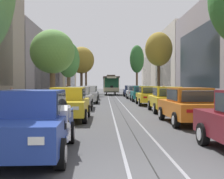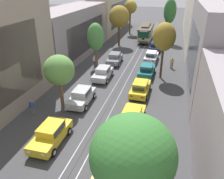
{
  "view_description": "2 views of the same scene",
  "coord_description": "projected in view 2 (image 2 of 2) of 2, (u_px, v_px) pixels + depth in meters",
  "views": [
    {
      "loc": [
        -0.99,
        -4.98,
        1.72
      ],
      "look_at": [
        -0.38,
        19.87,
        1.3
      ],
      "focal_mm": 47.1,
      "sensor_mm": 36.0,
      "label": 1
    },
    {
      "loc": [
        5.57,
        -3.46,
        11.65
      ],
      "look_at": [
        0.0,
        17.33,
        1.23
      ],
      "focal_mm": 36.64,
      "sensor_mm": 36.0,
      "label": 2
    }
  ],
  "objects": [
    {
      "name": "street_tree_kerb_right_mid",
      "position": [
        170.0,
        12.0,
        44.44
      ],
      "size": [
        2.4,
        2.11,
        8.37
      ],
      "color": "brown",
      "rests_on": "ground"
    },
    {
      "name": "parked_car_teal_fifth_right",
      "position": [
        147.0,
        70.0,
        30.2
      ],
      "size": [
        2.05,
        4.38,
        1.58
      ],
      "color": "#196B70",
      "rests_on": "ground"
    },
    {
      "name": "parked_car_yellow_mid_right",
      "position": [
        132.0,
        117.0,
        19.89
      ],
      "size": [
        2.09,
        4.4,
        1.58
      ],
      "color": "gold",
      "rests_on": "ground"
    },
    {
      "name": "pedestrian_on_right_pavement",
      "position": [
        95.0,
        60.0,
        33.34
      ],
      "size": [
        0.55,
        0.4,
        1.68
      ],
      "color": "black",
      "rests_on": "ground"
    },
    {
      "name": "street_tree_kerb_right_near",
      "position": [
        133.0,
        155.0,
        10.24
      ],
      "size": [
        3.95,
        4.07,
        6.43
      ],
      "color": "#4C3826",
      "rests_on": "ground"
    },
    {
      "name": "cable_car_trolley",
      "position": [
        146.0,
        32.0,
        47.54
      ],
      "size": [
        2.68,
        9.15,
        3.28
      ],
      "color": "#1E5B38",
      "rests_on": "ground"
    },
    {
      "name": "trolley_track_rails",
      "position": [
        135.0,
        59.0,
        36.72
      ],
      "size": [
        1.14,
        74.91,
        0.01
      ],
      "color": "gray",
      "rests_on": "ground"
    },
    {
      "name": "parked_car_yellow_second_left",
      "position": [
        51.0,
        134.0,
        17.72
      ],
      "size": [
        2.01,
        4.36,
        1.58
      ],
      "color": "gold",
      "rests_on": "ground"
    },
    {
      "name": "parked_car_white_sixth_right",
      "position": [
        151.0,
        56.0,
        35.57
      ],
      "size": [
        2.09,
        4.4,
        1.58
      ],
      "color": "silver",
      "rests_on": "ground"
    },
    {
      "name": "building_facade_left",
      "position": [
        67.0,
        29.0,
        35.16
      ],
      "size": [
        5.83,
        66.61,
        10.95
      ],
      "color": "gray",
      "rests_on": "ground"
    },
    {
      "name": "ground_plane",
      "position": [
        129.0,
        69.0,
        32.64
      ],
      "size": [
        167.26,
        167.26,
        0.0
      ],
      "primitive_type": "plane",
      "color": "#424244"
    },
    {
      "name": "parked_car_grey_fifth_left",
      "position": [
        115.0,
        58.0,
        34.71
      ],
      "size": [
        2.14,
        4.42,
        1.58
      ],
      "color": "slate",
      "rests_on": "ground"
    },
    {
      "name": "parked_car_orange_second_right",
      "position": [
        113.0,
        160.0,
        15.16
      ],
      "size": [
        2.05,
        4.38,
        1.58
      ],
      "color": "orange",
      "rests_on": "ground"
    },
    {
      "name": "parked_car_silver_mid_left",
      "position": [
        82.0,
        96.0,
        23.46
      ],
      "size": [
        2.05,
        4.38,
        1.58
      ],
      "color": "#B7B7BC",
      "rests_on": "ground"
    },
    {
      "name": "parked_car_navy_far_right",
      "position": [
        155.0,
        46.0,
        40.81
      ],
      "size": [
        2.06,
        4.39,
        1.58
      ],
      "color": "#19234C",
      "rests_on": "ground"
    },
    {
      "name": "parked_car_silver_fourth_left",
      "position": [
        103.0,
        73.0,
        29.22
      ],
      "size": [
        2.04,
        4.38,
        1.58
      ],
      "color": "#B7B7BC",
      "rests_on": "ground"
    },
    {
      "name": "pedestrian_on_left_pavement",
      "position": [
        32.0,
        107.0,
        21.42
      ],
      "size": [
        0.55,
        0.39,
        1.55
      ],
      "color": "slate",
      "rests_on": "ground"
    },
    {
      "name": "street_tree_kerb_right_second",
      "position": [
        164.0,
        37.0,
        27.69
      ],
      "size": [
        2.78,
        2.84,
        7.07
      ],
      "color": "#4C3826",
      "rests_on": "ground"
    },
    {
      "name": "pedestrian_crossing_far",
      "position": [
        172.0,
        62.0,
        32.66
      ],
      "size": [
        0.55,
        0.39,
        1.65
      ],
      "color": "#4C4233",
      "rests_on": "ground"
    },
    {
      "name": "street_tree_kerb_left_mid",
      "position": [
        96.0,
        37.0,
        31.9
      ],
      "size": [
        2.38,
        2.15,
        6.3
      ],
      "color": "brown",
      "rests_on": "ground"
    },
    {
      "name": "street_tree_kerb_left_far",
      "position": [
        130.0,
        7.0,
        51.57
      ],
      "size": [
        2.91,
        2.91,
        7.45
      ],
      "color": "brown",
      "rests_on": "ground"
    },
    {
      "name": "parked_car_yellow_fourth_right",
      "position": [
        140.0,
        88.0,
        25.26
      ],
      "size": [
        2.06,
        4.39,
        1.58
      ],
      "color": "gold",
      "rests_on": "ground"
    },
    {
      "name": "street_tree_kerb_left_second",
      "position": [
        59.0,
        70.0,
        21.54
      ],
      "size": [
        2.96,
        2.86,
        5.38
      ],
      "color": "brown",
      "rests_on": "ground"
    },
    {
      "name": "street_tree_kerb_left_fourth",
      "position": [
        119.0,
        17.0,
        42.26
      ],
      "size": [
        3.82,
        3.56,
        7.39
      ],
      "color": "#4C3826",
      "rests_on": "ground"
    },
    {
      "name": "building_facade_right",
      "position": [
        205.0,
        31.0,
        34.56
      ],
      "size": [
        5.03,
        66.61,
        10.04
      ],
      "color": "gray",
      "rests_on": "ground"
    }
  ]
}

